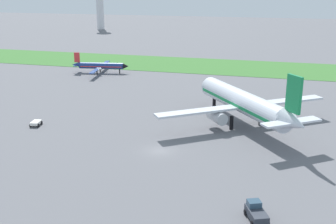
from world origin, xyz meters
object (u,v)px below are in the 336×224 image
airplane_midfield_jet (244,103)px  baggage_cart_midfield (36,123)px  airplane_taxiing_turboprop (100,66)px  pushback_tug_by_runway (256,212)px

airplane_midfield_jet → baggage_cart_midfield: airplane_midfield_jet is taller
airplane_midfield_jet → baggage_cart_midfield: 40.21m
airplane_taxiing_turboprop → pushback_tug_by_runway: bearing=-64.0°
baggage_cart_midfield → airplane_taxiing_turboprop: bearing=-1.0°
airplane_taxiing_turboprop → baggage_cart_midfield: (9.00, -49.80, -1.71)m
baggage_cart_midfield → pushback_tug_by_runway: bearing=-129.0°
airplane_midfield_jet → pushback_tug_by_runway: 34.26m
airplane_taxiing_turboprop → pushback_tug_by_runway: (52.41, -72.63, -1.37)m
airplane_midfield_jet → pushback_tug_by_runway: size_ratio=7.59×
baggage_cart_midfield → pushback_tug_by_runway: (43.41, -22.83, 0.34)m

